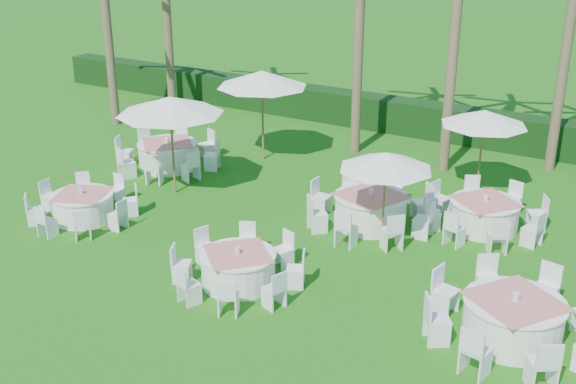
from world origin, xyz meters
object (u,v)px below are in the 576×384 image
at_px(banquet_table_d, 168,154).
at_px(banquet_table_a, 83,206).
at_px(banquet_table_c, 513,319).
at_px(banquet_table_b, 238,268).
at_px(banquet_table_f, 484,214).
at_px(umbrella_d, 484,118).
at_px(umbrella_a, 170,105).
at_px(umbrella_c, 262,79).
at_px(umbrella_b, 386,161).
at_px(banquet_table_e, 371,209).

bearing_deg(banquet_table_d, banquet_table_a, -82.33).
relative_size(banquet_table_a, banquet_table_c, 0.83).
height_order(banquet_table_b, banquet_table_f, banquet_table_f).
distance_m(banquet_table_b, umbrella_d, 8.71).
bearing_deg(banquet_table_c, banquet_table_d, 160.40).
distance_m(banquet_table_b, banquet_table_d, 7.96).
distance_m(banquet_table_c, umbrella_a, 10.96).
relative_size(banquet_table_b, umbrella_c, 0.99).
xyz_separation_m(banquet_table_b, umbrella_b, (1.98, 3.44, 1.81)).
relative_size(banquet_table_c, banquet_table_d, 1.07).
height_order(banquet_table_b, umbrella_b, umbrella_b).
height_order(banquet_table_d, umbrella_c, umbrella_c).
bearing_deg(umbrella_c, banquet_table_a, -103.98).
bearing_deg(banquet_table_d, umbrella_c, 45.17).
bearing_deg(banquet_table_b, banquet_table_c, 8.37).
bearing_deg(banquet_table_c, banquet_table_a, -179.84).
bearing_deg(banquet_table_d, banquet_table_f, 2.81).
height_order(banquet_table_b, banquet_table_c, banquet_table_c).
bearing_deg(banquet_table_d, banquet_table_c, -19.60).
height_order(umbrella_b, umbrella_d, umbrella_d).
bearing_deg(banquet_table_f, banquet_table_e, -154.71).
bearing_deg(banquet_table_c, banquet_table_b, -171.63).
bearing_deg(banquet_table_f, umbrella_c, 167.65).
distance_m(banquet_table_c, banquet_table_f, 5.11).
distance_m(banquet_table_d, banquet_table_e, 7.40).
distance_m(banquet_table_f, umbrella_a, 9.01).
bearing_deg(umbrella_a, banquet_table_c, -14.43).
bearing_deg(banquet_table_a, banquet_table_b, -8.48).
height_order(banquet_table_d, umbrella_b, umbrella_b).
bearing_deg(banquet_table_b, banquet_table_f, 55.12).
relative_size(banquet_table_b, umbrella_a, 0.96).
xyz_separation_m(banquet_table_d, banquet_table_f, (10.01, 0.49, -0.02)).
xyz_separation_m(banquet_table_c, umbrella_d, (-2.78, 7.08, 1.83)).
bearing_deg(banquet_table_d, umbrella_b, -11.62).
relative_size(banquet_table_e, umbrella_d, 1.34).
xyz_separation_m(banquet_table_b, banquet_table_c, (5.82, 0.86, 0.06)).
xyz_separation_m(umbrella_a, umbrella_c, (0.67, 3.77, 0.06)).
xyz_separation_m(banquet_table_b, umbrella_a, (-4.59, 3.53, 2.23)).
relative_size(banquet_table_f, umbrella_c, 1.06).
height_order(banquet_table_c, banquet_table_e, banquet_table_c).
xyz_separation_m(banquet_table_a, umbrella_c, (1.61, 6.48, 2.31)).
relative_size(umbrella_a, umbrella_c, 1.03).
xyz_separation_m(banquet_table_a, banquet_table_e, (6.78, 3.52, 0.06)).
height_order(banquet_table_a, banquet_table_b, banquet_table_b).
relative_size(umbrella_c, umbrella_d, 1.18).
relative_size(banquet_table_a, banquet_table_b, 0.99).
distance_m(banquet_table_a, banquet_table_e, 7.64).
bearing_deg(banquet_table_b, umbrella_b, 60.15).
bearing_deg(umbrella_a, banquet_table_e, 7.91).
bearing_deg(banquet_table_b, umbrella_d, 69.07).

